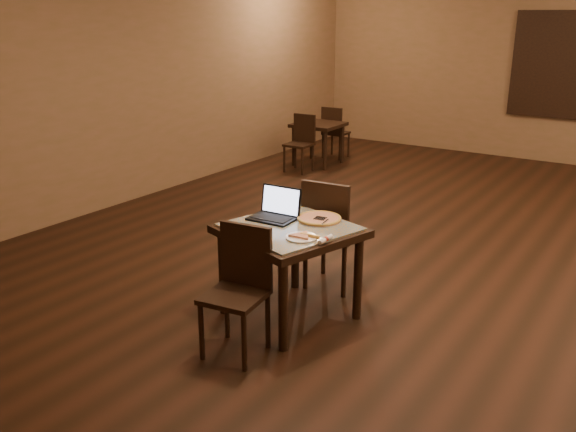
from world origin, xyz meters
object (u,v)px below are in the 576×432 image
Objects in this scene: pizza_pan at (319,220)px; laptop at (276,210)px; chair_main_near at (240,282)px; other_table_b_chair_far at (334,130)px; chair_main_far at (330,229)px; other_table_b_chair_near at (301,139)px; other_table_b at (318,130)px; tiled_table at (290,239)px.

laptop is at bearing -157.44° from pizza_pan.
chair_main_near reaches higher than other_table_b_chair_far.
pizza_pan is 5.51m from other_table_b_chair_far.
chair_main_far is 1.15× the size of other_table_b_chair_near.
other_table_b_chair_far reaches higher than other_table_b.
pizza_pan is (0.13, 0.86, 0.25)m from chair_main_near.
chair_main_near is 5.32m from other_table_b_chair_near.
other_table_b is at bearing 88.53° from other_table_b_chair_far.
other_table_b is at bearing 107.52° from chair_main_near.
chair_main_near is (-0.01, -0.62, -0.14)m from tiled_table.
tiled_table is 0.64m from chair_main_near.
laptop reaches higher than chair_main_far.
laptop is at bearing 62.82° from chair_main_far.
chair_main_far reaches higher than tiled_table.
other_table_b_chair_near is at bearing 109.87° from chair_main_near.
chair_main_far is at bearing -59.05° from other_table_b.
other_table_b is (-2.48, 5.20, 0.03)m from chair_main_near.
other_table_b is 0.51m from other_table_b_chair_near.
pizza_pan reaches higher than other_table_b.
laptop reaches higher than pizza_pan.
chair_main_far is at bearing 81.13° from chair_main_near.
other_table_b_chair_far is (-2.29, 4.98, -0.34)m from laptop.
pizza_pan is at bearing 117.06° from other_table_b_chair_far.
chair_main_far reaches higher than pizza_pan.
laptop is 4.60m from other_table_b_chair_near.
tiled_table is 0.28m from laptop.
chair_main_far is 0.44m from pizza_pan.
other_table_b_chair_far is at bearing 111.47° from laptop.
other_table_b_chair_near is 1.00× the size of other_table_b_chair_far.
chair_main_far is at bearing 106.79° from pizza_pan.
tiled_table is 5.22m from other_table_b.
other_table_b_chair_near is (-2.49, 4.70, -0.03)m from chair_main_near.
chair_main_near is at bearing 112.24° from other_table_b_chair_far.
chair_main_near is 5.77m from other_table_b.
chair_main_near is 0.90m from pizza_pan.
chair_main_near reaches higher than other_table_b_chair_near.
other_table_b_chair_far is at bearing 118.34° from pizza_pan.
pizza_pan is (0.12, 0.24, 0.11)m from tiled_table.
tiled_table is 3.22× the size of pizza_pan.
other_table_b is at bearing 113.88° from laptop.
chair_main_near is 0.93× the size of chair_main_far.
other_table_b_chair_far is (-2.48, 5.71, -0.03)m from chair_main_near.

